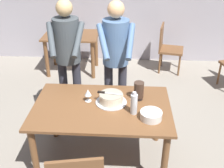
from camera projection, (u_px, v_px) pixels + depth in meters
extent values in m
plane|color=gray|center=(103.00, 158.00, 3.32)|extent=(14.00, 14.00, 0.00)
cube|color=brown|center=(102.00, 107.00, 2.96)|extent=(1.48, 0.94, 0.03)
cylinder|color=brown|center=(35.00, 157.00, 2.84)|extent=(0.07, 0.07, 0.72)
cylinder|color=brown|center=(165.00, 162.00, 2.77)|extent=(0.07, 0.07, 0.72)
cylinder|color=brown|center=(53.00, 113.00, 3.52)|extent=(0.07, 0.07, 0.72)
cylinder|color=brown|center=(158.00, 117.00, 3.45)|extent=(0.07, 0.07, 0.72)
cylinder|color=silver|center=(111.00, 102.00, 3.02)|extent=(0.34, 0.34, 0.01)
cylinder|color=beige|center=(111.00, 98.00, 2.99)|extent=(0.26, 0.26, 0.09)
cylinder|color=#A49984|center=(111.00, 94.00, 2.97)|extent=(0.25, 0.25, 0.01)
cube|color=silver|center=(113.00, 94.00, 2.96)|extent=(0.20, 0.05, 0.00)
cube|color=black|center=(101.00, 92.00, 2.99)|extent=(0.08, 0.04, 0.02)
cylinder|color=white|center=(151.00, 118.00, 2.76)|extent=(0.22, 0.22, 0.01)
cylinder|color=white|center=(151.00, 117.00, 2.75)|extent=(0.22, 0.22, 0.01)
cylinder|color=white|center=(151.00, 116.00, 2.75)|extent=(0.22, 0.22, 0.01)
cylinder|color=white|center=(151.00, 116.00, 2.74)|extent=(0.22, 0.22, 0.01)
cylinder|color=white|center=(151.00, 115.00, 2.74)|extent=(0.22, 0.22, 0.01)
cylinder|color=white|center=(151.00, 114.00, 2.73)|extent=(0.22, 0.22, 0.01)
cylinder|color=white|center=(151.00, 113.00, 2.73)|extent=(0.22, 0.22, 0.01)
cylinder|color=white|center=(151.00, 112.00, 2.72)|extent=(0.22, 0.22, 0.01)
cylinder|color=silver|center=(88.00, 101.00, 3.05)|extent=(0.07, 0.07, 0.00)
cylinder|color=silver|center=(88.00, 98.00, 3.03)|extent=(0.01, 0.01, 0.07)
cone|color=silver|center=(88.00, 92.00, 3.00)|extent=(0.08, 0.08, 0.07)
cylinder|color=silver|center=(134.00, 104.00, 2.79)|extent=(0.07, 0.07, 0.22)
cylinder|color=silver|center=(134.00, 94.00, 2.73)|extent=(0.04, 0.04, 0.03)
cylinder|color=black|center=(138.00, 98.00, 3.08)|extent=(0.10, 0.10, 0.03)
cylinder|color=#3F2D23|center=(139.00, 90.00, 3.03)|extent=(0.11, 0.11, 0.18)
cylinder|color=#2D2D38|center=(122.00, 95.00, 3.69)|extent=(0.11, 0.11, 0.95)
cylinder|color=#2D2D38|center=(109.00, 96.00, 3.68)|extent=(0.11, 0.11, 0.95)
cylinder|color=#4C6B93|center=(116.00, 42.00, 3.33)|extent=(0.32, 0.32, 0.55)
sphere|color=#DFA874|center=(116.00, 9.00, 3.14)|extent=(0.20, 0.20, 0.20)
cylinder|color=#4C6B93|center=(130.00, 41.00, 3.14)|extent=(0.11, 0.42, 0.34)
cylinder|color=#4C6B93|center=(103.00, 42.00, 3.13)|extent=(0.20, 0.42, 0.34)
cylinder|color=#2D2D38|center=(78.00, 93.00, 3.75)|extent=(0.11, 0.11, 0.95)
cylinder|color=#2D2D38|center=(65.00, 93.00, 3.74)|extent=(0.11, 0.11, 0.95)
cylinder|color=#3F474C|center=(67.00, 40.00, 3.38)|extent=(0.32, 0.32, 0.55)
sphere|color=tan|center=(64.00, 8.00, 3.19)|extent=(0.20, 0.20, 0.20)
cylinder|color=#3F474C|center=(78.00, 40.00, 3.20)|extent=(0.12, 0.42, 0.34)
cylinder|color=#3F474C|center=(51.00, 40.00, 3.18)|extent=(0.19, 0.42, 0.34)
cube|color=brown|center=(71.00, 35.00, 5.09)|extent=(1.00, 0.70, 0.03)
cylinder|color=brown|center=(47.00, 59.00, 5.05)|extent=(0.07, 0.07, 0.71)
cylinder|color=brown|center=(93.00, 60.00, 5.00)|extent=(0.07, 0.07, 0.71)
cylinder|color=brown|center=(54.00, 48.00, 5.53)|extent=(0.07, 0.07, 0.71)
cylinder|color=brown|center=(96.00, 49.00, 5.49)|extent=(0.07, 0.07, 0.71)
cube|color=brown|center=(171.00, 50.00, 5.25)|extent=(0.52, 0.52, 0.04)
cylinder|color=brown|center=(180.00, 58.00, 5.47)|extent=(0.04, 0.04, 0.41)
cylinder|color=brown|center=(179.00, 66.00, 5.16)|extent=(0.04, 0.04, 0.41)
cylinder|color=brown|center=(162.00, 56.00, 5.55)|extent=(0.04, 0.04, 0.41)
cylinder|color=brown|center=(160.00, 63.00, 5.24)|extent=(0.04, 0.04, 0.41)
cube|color=brown|center=(161.00, 37.00, 5.18)|extent=(0.12, 0.44, 0.45)
cylinder|color=brown|center=(219.00, 74.00, 4.86)|extent=(0.04, 0.04, 0.41)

